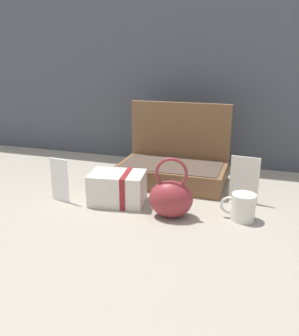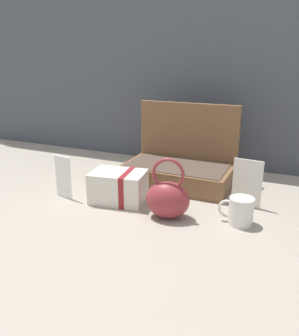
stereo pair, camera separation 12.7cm
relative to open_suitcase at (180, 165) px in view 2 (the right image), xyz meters
name	(u,v)px [view 2 (the right image)]	position (x,y,z in m)	size (l,w,h in m)	color
ground_plane	(147,201)	(-0.04, -0.25, -0.08)	(6.00, 6.00, 0.00)	#9E9384
back_wall	(198,17)	(-0.04, 0.33, 0.62)	(3.20, 0.06, 1.40)	#474C54
open_suitcase	(180,165)	(0.00, 0.00, 0.00)	(0.45, 0.27, 0.33)	brown
teal_pouch_handbag	(168,198)	(0.08, -0.35, -0.01)	(0.17, 0.13, 0.21)	maroon
cream_toiletry_bag	(119,187)	(-0.14, -0.29, -0.02)	(0.22, 0.17, 0.12)	silver
coffee_mug	(240,211)	(0.32, -0.30, -0.03)	(0.12, 0.08, 0.09)	silver
info_card_left	(63,177)	(-0.35, -0.35, 0.01)	(0.08, 0.01, 0.17)	white
poster_card_right	(247,183)	(0.31, -0.14, 0.01)	(0.11, 0.01, 0.18)	silver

